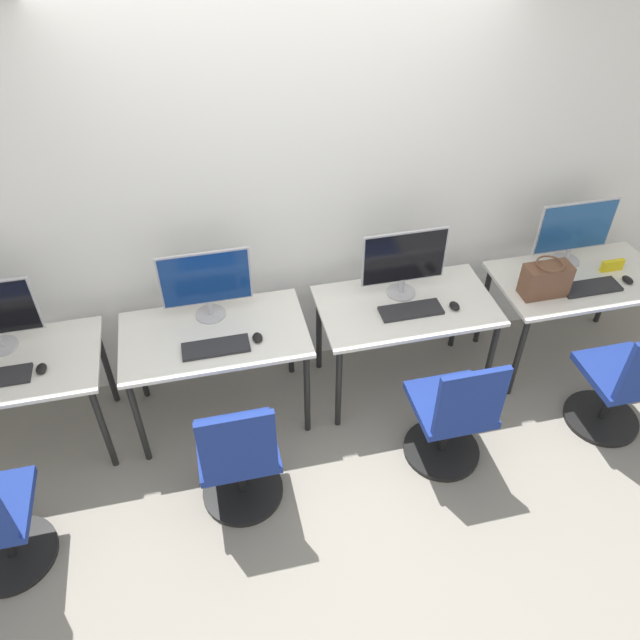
% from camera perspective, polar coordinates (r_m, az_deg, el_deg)
% --- Properties ---
extents(ground_plane, '(20.00, 20.00, 0.00)m').
position_cam_1_polar(ground_plane, '(4.16, 0.41, -10.18)').
color(ground_plane, gray).
extents(wall_back, '(12.00, 0.05, 2.80)m').
position_cam_1_polar(wall_back, '(3.85, -2.23, 12.29)').
color(wall_back, silver).
rests_on(wall_back, ground_plane).
extents(desk_far_left, '(1.13, 0.65, 0.71)m').
position_cam_1_polar(desk_far_left, '(4.07, -27.04, -4.57)').
color(desk_far_left, silver).
rests_on(desk_far_left, ground_plane).
extents(mouse_far_left, '(0.06, 0.09, 0.03)m').
position_cam_1_polar(mouse_far_left, '(3.86, -24.13, -4.09)').
color(mouse_far_left, black).
rests_on(mouse_far_left, desk_far_left).
extents(desk_left, '(1.13, 0.65, 0.71)m').
position_cam_1_polar(desk_left, '(3.88, -9.56, -2.10)').
color(desk_left, silver).
rests_on(desk_left, ground_plane).
extents(monitor_left, '(0.55, 0.19, 0.47)m').
position_cam_1_polar(monitor_left, '(3.80, -10.38, 3.41)').
color(monitor_left, '#B2B2B7').
rests_on(monitor_left, desk_left).
extents(keyboard_left, '(0.40, 0.15, 0.02)m').
position_cam_1_polar(keyboard_left, '(3.71, -9.50, -2.49)').
color(keyboard_left, '#262628').
rests_on(keyboard_left, desk_left).
extents(mouse_left, '(0.06, 0.09, 0.03)m').
position_cam_1_polar(mouse_left, '(3.74, -5.73, -1.61)').
color(mouse_left, black).
rests_on(mouse_left, desk_left).
extents(office_chair_left, '(0.48, 0.48, 0.91)m').
position_cam_1_polar(office_chair_left, '(3.58, -7.40, -12.65)').
color(office_chair_left, black).
rests_on(office_chair_left, ground_plane).
extents(desk_right, '(1.13, 0.65, 0.71)m').
position_cam_1_polar(desk_right, '(4.07, 7.84, 0.56)').
color(desk_right, silver).
rests_on(desk_right, ground_plane).
extents(monitor_right, '(0.55, 0.19, 0.47)m').
position_cam_1_polar(monitor_right, '(3.96, 7.70, 5.37)').
color(monitor_right, '#B2B2B7').
rests_on(monitor_right, desk_right).
extents(keyboard_right, '(0.40, 0.15, 0.02)m').
position_cam_1_polar(keyboard_right, '(3.96, 8.31, 0.87)').
color(keyboard_right, '#262628').
rests_on(keyboard_right, desk_right).
extents(mouse_right, '(0.06, 0.09, 0.03)m').
position_cam_1_polar(mouse_right, '(4.03, 12.20, 1.26)').
color(mouse_right, black).
rests_on(mouse_right, desk_right).
extents(office_chair_right, '(0.48, 0.48, 0.91)m').
position_cam_1_polar(office_chair_right, '(3.82, 11.99, -8.81)').
color(office_chair_right, black).
rests_on(office_chair_right, ground_plane).
extents(desk_far_right, '(1.13, 0.65, 0.71)m').
position_cam_1_polar(desk_far_right, '(4.60, 22.45, 2.76)').
color(desk_far_right, silver).
rests_on(desk_far_right, ground_plane).
extents(monitor_far_right, '(0.55, 0.19, 0.47)m').
position_cam_1_polar(monitor_far_right, '(4.55, 22.26, 7.61)').
color(monitor_far_right, '#B2B2B7').
rests_on(monitor_far_right, desk_far_right).
extents(keyboard_far_right, '(0.40, 0.15, 0.02)m').
position_cam_1_polar(keyboard_far_right, '(4.47, 23.49, 2.75)').
color(keyboard_far_right, '#262628').
rests_on(keyboard_far_right, desk_far_right).
extents(mouse_far_right, '(0.06, 0.09, 0.03)m').
position_cam_1_polar(mouse_far_right, '(4.64, 26.31, 3.32)').
color(mouse_far_right, black).
rests_on(mouse_far_right, desk_far_right).
extents(office_chair_far_right, '(0.48, 0.48, 0.91)m').
position_cam_1_polar(office_chair_far_right, '(4.35, 25.91, -5.48)').
color(office_chair_far_right, black).
rests_on(office_chair_far_right, ground_plane).
extents(handbag, '(0.30, 0.18, 0.25)m').
position_cam_1_polar(handbag, '(4.25, 19.95, 3.49)').
color(handbag, brown).
rests_on(handbag, desk_far_right).
extents(placard_far_right, '(0.16, 0.03, 0.08)m').
position_cam_1_polar(placard_far_right, '(4.69, 25.16, 4.54)').
color(placard_far_right, yellow).
rests_on(placard_far_right, desk_far_right).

